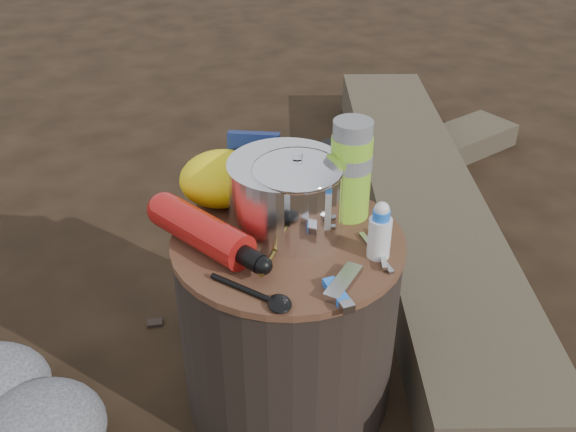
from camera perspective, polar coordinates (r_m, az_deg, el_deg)
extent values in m
plane|color=black|center=(1.57, 0.00, -15.02)|extent=(60.00, 60.00, 0.00)
cylinder|color=black|center=(1.42, 0.00, -9.14)|extent=(0.46, 0.46, 0.43)
cube|color=#41382A|center=(2.12, 11.54, 1.21)|extent=(0.74, 1.96, 0.16)
cube|color=#41382A|center=(2.44, 10.46, 4.68)|extent=(1.05, 0.59, 0.09)
cylinder|color=white|center=(1.29, -0.15, 1.90)|extent=(0.23, 0.23, 0.14)
cylinder|color=white|center=(1.25, 0.79, 1.71)|extent=(0.17, 0.17, 0.17)
cylinder|color=#83C327|center=(1.32, 5.55, 4.05)|extent=(0.08, 0.08, 0.21)
cylinder|color=black|center=(1.40, 4.31, 3.90)|extent=(0.08, 0.08, 0.12)
ellipsoid|color=yellow|center=(1.38, -5.94, 3.29)|extent=(0.18, 0.14, 0.12)
cube|color=#101C4A|center=(1.41, -3.03, 4.60)|extent=(0.11, 0.06, 0.14)
cube|color=blue|center=(1.14, 4.26, -6.65)|extent=(0.03, 0.09, 0.02)
cube|color=#9F9FA3|center=(1.16, 4.90, -5.89)|extent=(0.10, 0.10, 0.02)
cylinder|color=silver|center=(1.22, 8.11, -1.48)|extent=(0.04, 0.04, 0.10)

